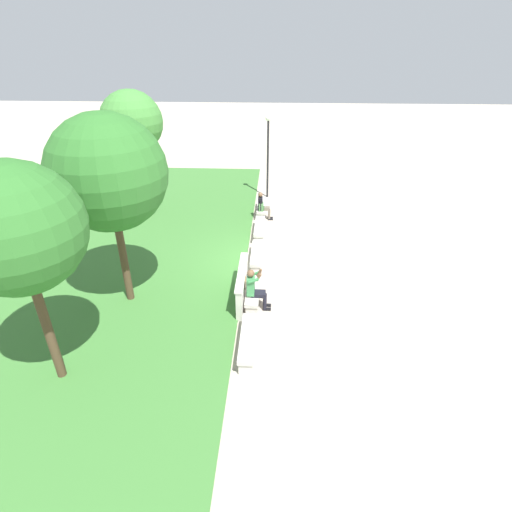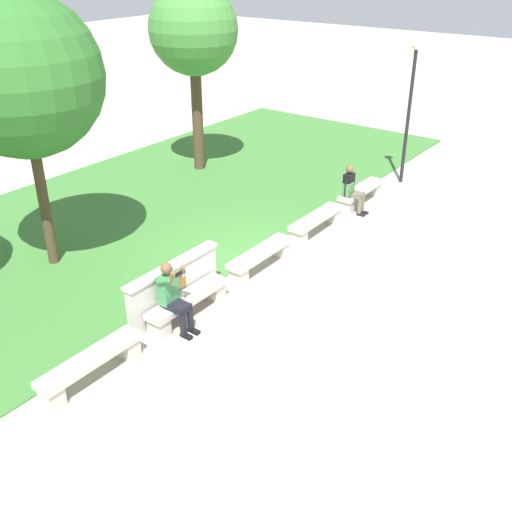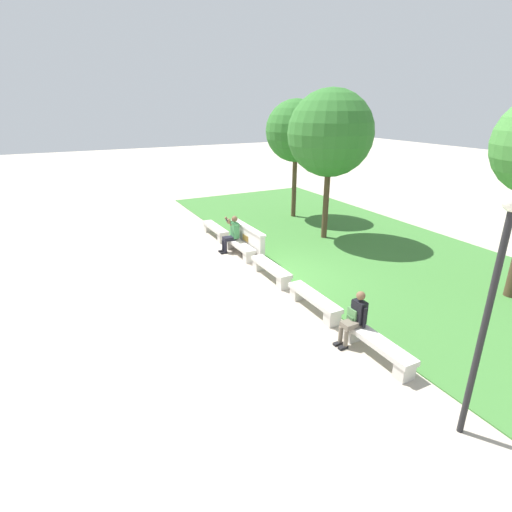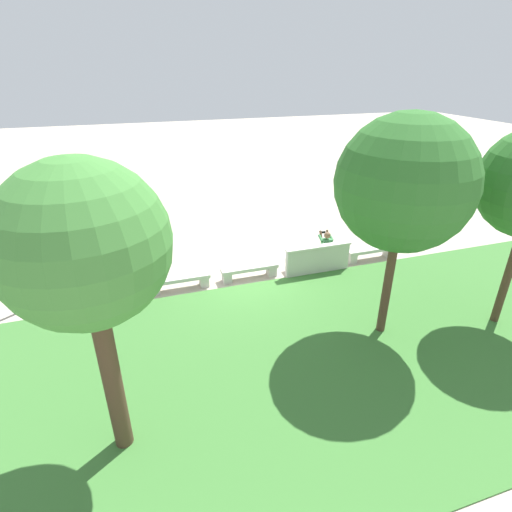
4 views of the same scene
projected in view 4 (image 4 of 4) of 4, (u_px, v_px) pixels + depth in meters
The scene contains 13 objects.
ground_plane at pixel (250, 278), 13.35m from camera, with size 80.00×80.00×0.00m, color #B2A593.
grass_strip at pixel (303, 362), 9.60m from camera, with size 23.16×8.00×0.03m, color #3D7533.
bench_main at pixel (371, 252), 14.50m from camera, with size 1.92×0.40×0.45m.
bench_near at pixel (313, 261), 13.86m from camera, with size 1.92×0.40×0.45m.
bench_mid at pixel (250, 270), 13.21m from camera, with size 1.92×0.40×0.45m.
bench_far at pixel (180, 281), 12.57m from camera, with size 1.92×0.40×0.45m.
bench_end at pixel (102, 293), 11.93m from camera, with size 1.92×0.40×0.45m.
backrest_wall_with_plaque at pixel (318, 259), 13.47m from camera, with size 2.33×0.24×1.01m.
person_photographer at pixel (325, 247), 13.86m from camera, with size 0.48×0.73×1.32m.
person_distant at pixel (124, 277), 12.01m from camera, with size 0.48×0.68×1.26m.
backpack at pixel (127, 279), 12.00m from camera, with size 0.28×0.24×0.43m.
tree_behind_wall at pixel (404, 184), 8.99m from camera, with size 3.17×3.17×5.63m.
tree_right_background at pixel (85, 248), 5.80m from camera, with size 2.56×2.56×5.42m.
Camera 4 is at (3.41, 11.16, 6.52)m, focal length 28.00 mm.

